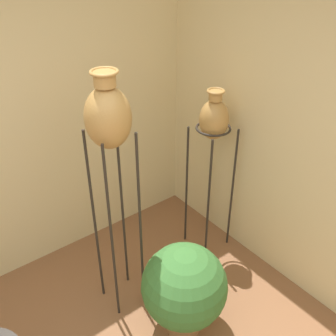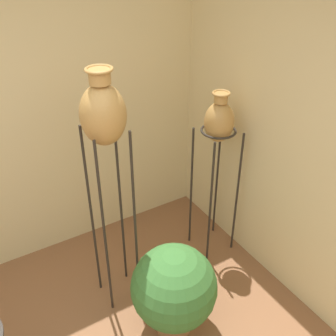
{
  "view_description": "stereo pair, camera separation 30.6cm",
  "coord_description": "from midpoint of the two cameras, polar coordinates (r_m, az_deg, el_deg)",
  "views": [
    {
      "loc": [
        -0.3,
        -0.82,
        2.68
      ],
      "look_at": [
        1.3,
        1.23,
        1.06
      ],
      "focal_mm": 42.0,
      "sensor_mm": 36.0,
      "label": 1
    },
    {
      "loc": [
        -0.05,
        -1.0,
        2.68
      ],
      "look_at": [
        1.3,
        1.23,
        1.06
      ],
      "focal_mm": 42.0,
      "sensor_mm": 36.0,
      "label": 2
    }
  ],
  "objects": [
    {
      "name": "potted_plant",
      "position": [
        2.99,
        -0.7,
        -17.16
      ],
      "size": [
        0.63,
        0.63,
        0.76
      ],
      "color": "olive",
      "rests_on": "ground_plane"
    },
    {
      "name": "vase_stand_tall",
      "position": [
        2.55,
        -12.07,
        6.26
      ],
      "size": [
        0.3,
        0.3,
        1.95
      ],
      "color": "#28231E",
      "rests_on": "ground_plane"
    },
    {
      "name": "vase_stand_medium",
      "position": [
        3.26,
        3.97,
        6.19
      ],
      "size": [
        0.31,
        0.31,
        1.58
      ],
      "color": "#28231E",
      "rests_on": "ground_plane"
    }
  ]
}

